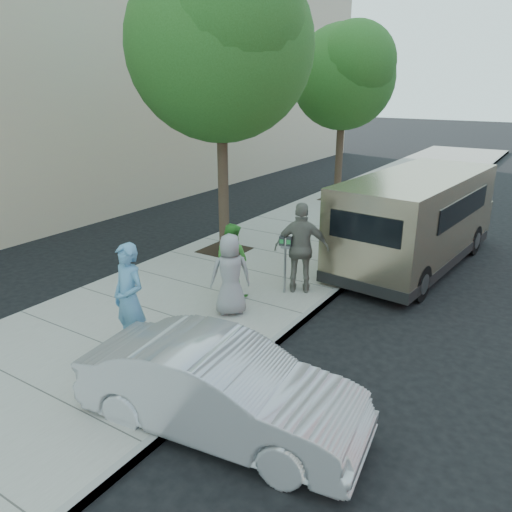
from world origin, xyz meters
name	(u,v)px	position (x,y,z in m)	size (l,w,h in m)	color
ground	(246,305)	(0.00, 0.00, 0.00)	(120.00, 120.00, 0.00)	black
sidewalk	(209,292)	(-1.00, 0.00, 0.07)	(5.00, 60.00, 0.15)	gray
curb_face	(305,317)	(1.44, 0.00, 0.07)	(0.12, 60.00, 0.16)	gray
tree_near	(222,38)	(-2.25, 2.40, 5.55)	(4.62, 4.60, 7.53)	black
tree_far	(345,72)	(-2.25, 10.00, 4.88)	(3.92, 3.80, 6.49)	black
parking_meter	(285,252)	(0.54, 0.74, 1.08)	(0.28, 0.16, 1.29)	gray
van	(417,218)	(2.31, 4.48, 1.26)	(2.72, 6.59, 2.38)	tan
sedan	(221,389)	(2.00, -3.59, 0.66)	(1.39, 3.98, 1.31)	#B0B1B7
person_officer	(129,299)	(-0.43, -2.86, 1.12)	(0.70, 0.46, 1.93)	#558DB5
person_green_shirt	(232,260)	(-0.36, 0.03, 0.95)	(0.78, 0.61, 1.61)	green
person_gray_shirt	(230,275)	(0.14, -0.74, 0.97)	(0.81, 0.52, 1.65)	gray
person_striped_polo	(302,248)	(0.80, 0.99, 1.16)	(1.18, 0.49, 2.01)	slate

